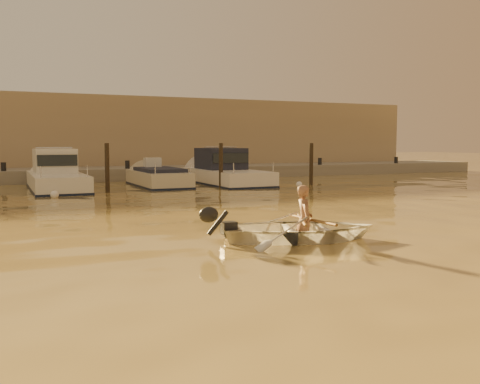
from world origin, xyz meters
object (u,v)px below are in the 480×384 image
moored_boat_3 (158,181)px  moored_boat_4 (226,171)px  person (304,220)px  waterfront_building (71,137)px  dinghy (299,230)px  moored_boat_2 (57,175)px

moored_boat_3 → moored_boat_4: 3.44m
person → waterfront_building: size_ratio=0.03×
moored_boat_4 → waterfront_building: (-5.96, 11.00, 1.77)m
dinghy → person: person is taller
moored_boat_3 → moored_boat_4: moored_boat_4 is taller
moored_boat_2 → dinghy: bearing=-77.0°
dinghy → moored_boat_2: size_ratio=0.45×
moored_boat_4 → moored_boat_2: bearing=180.0°
waterfront_building → moored_boat_4: bearing=-61.5°
moored_boat_2 → moored_boat_4: size_ratio=0.97×
waterfront_building → moored_boat_3: bearing=-77.0°
moored_boat_2 → waterfront_building: size_ratio=0.16×
moored_boat_3 → waterfront_building: bearing=103.0°
moored_boat_3 → waterfront_building: waterfront_building is taller
moored_boat_2 → moored_boat_4: same height
person → moored_boat_2: size_ratio=0.20×
dinghy → moored_boat_4: (4.53, 14.68, 0.41)m
person → moored_boat_3: (1.01, 14.71, -0.20)m
waterfront_building → person: bearing=-86.6°
dinghy → moored_boat_3: (1.11, 14.68, 0.01)m
moored_boat_2 → waterfront_building: 11.31m
moored_boat_2 → moored_boat_3: bearing=0.0°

